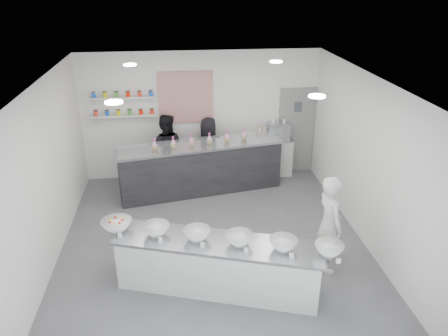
# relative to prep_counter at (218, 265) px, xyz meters

# --- Properties ---
(floor) EXTENTS (6.00, 6.00, 0.00)m
(floor) POSITION_rel_prep_counter_xyz_m (0.04, 1.31, -0.43)
(floor) COLOR #515156
(floor) RESTS_ON ground
(ceiling) EXTENTS (6.00, 6.00, 0.00)m
(ceiling) POSITION_rel_prep_counter_xyz_m (0.04, 1.31, 2.57)
(ceiling) COLOR white
(ceiling) RESTS_ON floor
(back_wall) EXTENTS (5.50, 0.00, 5.50)m
(back_wall) POSITION_rel_prep_counter_xyz_m (0.04, 4.31, 1.07)
(back_wall) COLOR white
(back_wall) RESTS_ON floor
(left_wall) EXTENTS (0.00, 6.00, 6.00)m
(left_wall) POSITION_rel_prep_counter_xyz_m (-2.71, 1.31, 1.07)
(left_wall) COLOR white
(left_wall) RESTS_ON floor
(right_wall) EXTENTS (0.00, 6.00, 6.00)m
(right_wall) POSITION_rel_prep_counter_xyz_m (2.79, 1.31, 1.07)
(right_wall) COLOR white
(right_wall) RESTS_ON floor
(back_door) EXTENTS (0.88, 0.04, 2.10)m
(back_door) POSITION_rel_prep_counter_xyz_m (2.34, 4.28, 0.62)
(back_door) COLOR gray
(back_door) RESTS_ON floor
(pattern_panel) EXTENTS (1.25, 0.03, 1.20)m
(pattern_panel) POSITION_rel_prep_counter_xyz_m (-0.31, 4.28, 1.52)
(pattern_panel) COLOR maroon
(pattern_panel) RESTS_ON back_wall
(jar_shelf_lower) EXTENTS (1.45, 0.22, 0.04)m
(jar_shelf_lower) POSITION_rel_prep_counter_xyz_m (-1.71, 4.21, 1.17)
(jar_shelf_lower) COLOR silver
(jar_shelf_lower) RESTS_ON back_wall
(jar_shelf_upper) EXTENTS (1.45, 0.22, 0.04)m
(jar_shelf_upper) POSITION_rel_prep_counter_xyz_m (-1.71, 4.21, 1.59)
(jar_shelf_upper) COLOR silver
(jar_shelf_upper) RESTS_ON back_wall
(preserve_jars) EXTENTS (1.45, 0.10, 0.56)m
(preserve_jars) POSITION_rel_prep_counter_xyz_m (-1.71, 4.19, 1.45)
(preserve_jars) COLOR red
(preserve_jars) RESTS_ON jar_shelf_lower
(downlight_0) EXTENTS (0.24, 0.24, 0.02)m
(downlight_0) POSITION_rel_prep_counter_xyz_m (-1.36, 0.31, 2.55)
(downlight_0) COLOR white
(downlight_0) RESTS_ON ceiling
(downlight_1) EXTENTS (0.24, 0.24, 0.02)m
(downlight_1) POSITION_rel_prep_counter_xyz_m (1.44, 0.31, 2.55)
(downlight_1) COLOR white
(downlight_1) RESTS_ON ceiling
(downlight_2) EXTENTS (0.24, 0.24, 0.02)m
(downlight_2) POSITION_rel_prep_counter_xyz_m (-1.36, 2.91, 2.55)
(downlight_2) COLOR white
(downlight_2) RESTS_ON ceiling
(downlight_3) EXTENTS (0.24, 0.24, 0.02)m
(downlight_3) POSITION_rel_prep_counter_xyz_m (1.44, 2.91, 2.55)
(downlight_3) COLOR white
(downlight_3) RESTS_ON ceiling
(prep_counter) EXTENTS (3.24, 1.67, 0.87)m
(prep_counter) POSITION_rel_prep_counter_xyz_m (0.00, 0.00, 0.00)
(prep_counter) COLOR beige
(prep_counter) RESTS_ON floor
(back_bar) EXTENTS (3.70, 1.35, 1.13)m
(back_bar) POSITION_rel_prep_counter_xyz_m (-0.04, 3.37, 0.13)
(back_bar) COLOR black
(back_bar) RESTS_ON floor
(sneeze_guard) EXTENTS (3.52, 0.71, 0.31)m
(sneeze_guard) POSITION_rel_prep_counter_xyz_m (0.02, 3.05, 0.85)
(sneeze_guard) COLOR white
(sneeze_guard) RESTS_ON back_bar
(espresso_ledge) EXTENTS (1.24, 0.39, 0.92)m
(espresso_ledge) POSITION_rel_prep_counter_xyz_m (1.59, 4.09, 0.03)
(espresso_ledge) COLOR beige
(espresso_ledge) RESTS_ON floor
(espresso_machine) EXTENTS (0.51, 0.35, 0.39)m
(espresso_machine) POSITION_rel_prep_counter_xyz_m (1.85, 4.09, 0.68)
(espresso_machine) COLOR #93969E
(espresso_machine) RESTS_ON espresso_ledge
(cup_stacks) EXTENTS (0.24, 0.24, 0.33)m
(cup_stacks) POSITION_rel_prep_counter_xyz_m (1.45, 4.09, 0.65)
(cup_stacks) COLOR tan
(cup_stacks) RESTS_ON espresso_ledge
(prep_bowls) EXTENTS (3.66, 1.63, 0.17)m
(prep_bowls) POSITION_rel_prep_counter_xyz_m (0.00, 0.00, 0.52)
(prep_bowls) COLOR white
(prep_bowls) RESTS_ON prep_counter
(label_cards) EXTENTS (3.31, 0.04, 0.07)m
(label_cards) POSITION_rel_prep_counter_xyz_m (0.16, -0.51, 0.47)
(label_cards) COLOR white
(label_cards) RESTS_ON prep_counter
(cookie_bags) EXTENTS (2.13, 0.55, 0.26)m
(cookie_bags) POSITION_rel_prep_counter_xyz_m (-0.04, 3.37, 0.82)
(cookie_bags) COLOR #FF75D2
(cookie_bags) RESTS_ON back_bar
(woman_prep) EXTENTS (0.49, 0.67, 1.69)m
(woman_prep) POSITION_rel_prep_counter_xyz_m (1.84, 0.33, 0.41)
(woman_prep) COLOR silver
(woman_prep) RESTS_ON floor
(staff_left) EXTENTS (0.90, 0.75, 1.68)m
(staff_left) POSITION_rel_prep_counter_xyz_m (-0.80, 3.91, 0.41)
(staff_left) COLOR black
(staff_left) RESTS_ON floor
(staff_right) EXTENTS (0.79, 0.53, 1.57)m
(staff_right) POSITION_rel_prep_counter_xyz_m (0.17, 3.91, 0.35)
(staff_right) COLOR black
(staff_right) RESTS_ON floor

